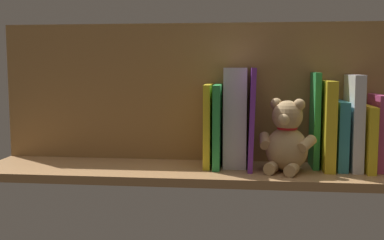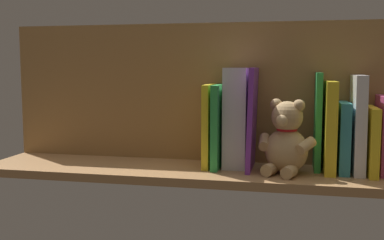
% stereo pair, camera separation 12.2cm
% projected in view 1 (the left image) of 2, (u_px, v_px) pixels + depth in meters
% --- Properties ---
extents(ground_plane, '(1.12, 0.26, 0.02)m').
position_uv_depth(ground_plane, '(192.00, 171.00, 1.24)').
color(ground_plane, '#A87A4C').
extents(shelf_back_panel, '(1.12, 0.02, 0.39)m').
position_uv_depth(shelf_back_panel, '(196.00, 92.00, 1.32)').
color(shelf_back_panel, '#9C713F').
rests_on(shelf_back_panel, ground_plane).
extents(book_0, '(0.02, 0.12, 0.20)m').
position_uv_depth(book_0, '(376.00, 132.00, 1.21)').
color(book_0, '#B23F72').
rests_on(book_0, ground_plane).
extents(book_1, '(0.02, 0.15, 0.17)m').
position_uv_depth(book_1, '(366.00, 138.00, 1.20)').
color(book_1, yellow).
rests_on(book_1, ground_plane).
extents(book_2, '(0.03, 0.13, 0.25)m').
position_uv_depth(book_2, '(354.00, 122.00, 1.21)').
color(book_2, silver).
rests_on(book_2, ground_plane).
extents(book_3, '(0.03, 0.13, 0.18)m').
position_uv_depth(book_3, '(339.00, 135.00, 1.22)').
color(book_3, teal).
rests_on(book_3, ground_plane).
extents(book_4, '(0.03, 0.14, 0.23)m').
position_uv_depth(book_4, '(327.00, 125.00, 1.21)').
color(book_4, yellow).
rests_on(book_4, ground_plane).
extents(book_5, '(0.02, 0.10, 0.25)m').
position_uv_depth(book_5, '(315.00, 120.00, 1.23)').
color(book_5, green).
rests_on(book_5, ground_plane).
extents(teddy_bear, '(0.14, 0.14, 0.19)m').
position_uv_depth(teddy_bear, '(287.00, 139.00, 1.18)').
color(teddy_bear, tan).
rests_on(teddy_bear, ground_plane).
extents(book_6, '(0.02, 0.16, 0.26)m').
position_uv_depth(book_6, '(252.00, 118.00, 1.22)').
color(book_6, purple).
rests_on(book_6, ground_plane).
extents(dictionary_thick_white, '(0.06, 0.11, 0.26)m').
position_uv_depth(dictionary_thick_white, '(235.00, 117.00, 1.25)').
color(dictionary_thick_white, silver).
rests_on(dictionary_thick_white, ground_plane).
extents(book_7, '(0.02, 0.14, 0.22)m').
position_uv_depth(book_7, '(218.00, 126.00, 1.24)').
color(book_7, green).
rests_on(book_7, ground_plane).
extents(book_8, '(0.02, 0.13, 0.22)m').
position_uv_depth(book_8, '(208.00, 125.00, 1.25)').
color(book_8, yellow).
rests_on(book_8, ground_plane).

